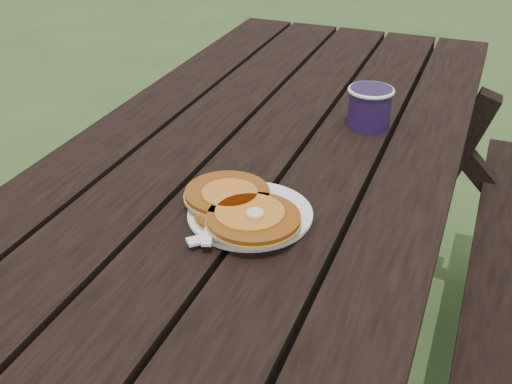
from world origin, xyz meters
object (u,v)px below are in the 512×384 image
(coffee_cup, at_px, (370,105))
(plate, at_px, (250,215))
(picnic_table, at_px, (258,302))
(pancake_stack, at_px, (241,208))

(coffee_cup, bearing_deg, plate, -103.29)
(picnic_table, distance_m, coffee_cup, 0.50)
(coffee_cup, bearing_deg, pancake_stack, -104.00)
(picnic_table, bearing_deg, plate, -71.99)
(plate, relative_size, coffee_cup, 2.06)
(picnic_table, distance_m, pancake_stack, 0.48)
(plate, distance_m, pancake_stack, 0.03)
(picnic_table, distance_m, plate, 0.46)
(plate, bearing_deg, pancake_stack, -120.27)
(pancake_stack, relative_size, coffee_cup, 2.20)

